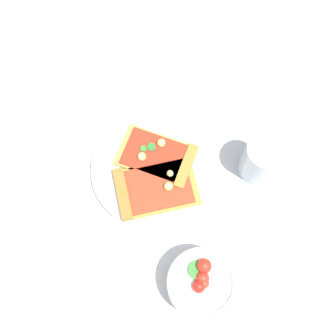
% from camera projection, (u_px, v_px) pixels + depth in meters
% --- Properties ---
extents(ground_plane, '(2.40, 2.40, 0.00)m').
position_uv_depth(ground_plane, '(141.00, 177.00, 0.81)').
color(ground_plane, '#B2B7BC').
rests_on(ground_plane, ground).
extents(plate, '(0.24, 0.24, 0.01)m').
position_uv_depth(plate, '(152.00, 169.00, 0.81)').
color(plate, silver).
rests_on(plate, ground_plane).
extents(pizza_slice_near, '(0.16, 0.13, 0.02)m').
position_uv_depth(pizza_slice_near, '(161.00, 157.00, 0.80)').
color(pizza_slice_near, gold).
rests_on(pizza_slice_near, plate).
extents(pizza_slice_far, '(0.17, 0.18, 0.02)m').
position_uv_depth(pizza_slice_far, '(152.00, 189.00, 0.78)').
color(pizza_slice_far, gold).
rests_on(pizza_slice_far, plate).
extents(salad_bowl, '(0.12, 0.12, 0.08)m').
position_uv_depth(salad_bowl, '(201.00, 283.00, 0.72)').
color(salad_bowl, white).
rests_on(salad_bowl, ground_plane).
extents(soda_glass, '(0.07, 0.07, 0.10)m').
position_uv_depth(soda_glass, '(261.00, 160.00, 0.77)').
color(soda_glass, silver).
rests_on(soda_glass, ground_plane).
extents(paper_napkin, '(0.15, 0.15, 0.00)m').
position_uv_depth(paper_napkin, '(74.00, 84.00, 0.87)').
color(paper_napkin, silver).
rests_on(paper_napkin, ground_plane).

